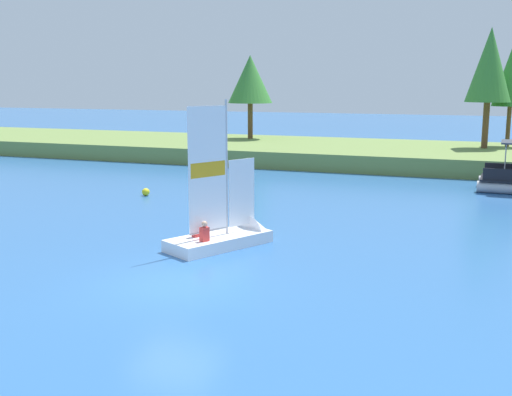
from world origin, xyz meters
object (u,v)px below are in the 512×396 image
object	(u,v)px
shoreline_tree_centre	(512,75)
shoreline_tree_left	(250,80)
shoreline_tree_midleft	(490,65)
channel_buoy	(146,192)
sailboat	(234,233)

from	to	relation	value
shoreline_tree_centre	shoreline_tree_left	bearing A→B (deg)	-178.52
shoreline_tree_midleft	shoreline_tree_left	bearing A→B (deg)	175.87
shoreline_tree_left	shoreline_tree_centre	size ratio (longest dim) A/B	0.91
shoreline_tree_midleft	channel_buoy	distance (m)	25.35
shoreline_tree_midleft	shoreline_tree_centre	distance (m)	2.41
shoreline_tree_midleft	shoreline_tree_centre	size ratio (longest dim) A/B	1.12
shoreline_tree_midleft	sailboat	size ratio (longest dim) A/B	1.48
shoreline_tree_left	shoreline_tree_midleft	distance (m)	17.88
shoreline_tree_midleft	shoreline_tree_centre	bearing A→B (deg)	49.91
shoreline_tree_midleft	sailboat	world-z (taller)	shoreline_tree_midleft
shoreline_tree_midleft	channel_buoy	xyz separation A→B (m)	(-15.66, -18.84, -6.54)
sailboat	channel_buoy	bearing A→B (deg)	74.84
shoreline_tree_centre	channel_buoy	world-z (taller)	shoreline_tree_centre
shoreline_tree_centre	channel_buoy	distance (m)	27.48
channel_buoy	shoreline_tree_centre	bearing A→B (deg)	50.23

